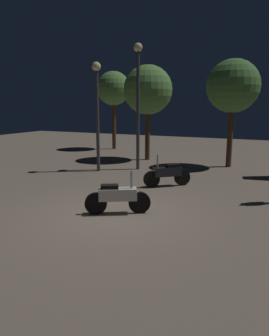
{
  "coord_description": "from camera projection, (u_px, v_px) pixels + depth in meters",
  "views": [
    {
      "loc": [
        3.66,
        -6.65,
        2.69
      ],
      "look_at": [
        0.07,
        1.04,
        1.0
      ],
      "focal_mm": 33.5,
      "sensor_mm": 36.0,
      "label": 1
    }
  ],
  "objects": [
    {
      "name": "tree_center_bg",
      "position": [
        148.0,
        90.0,
        15.24
      ],
      "size": [
        2.38,
        2.38,
        4.63
      ],
      "color": "#4C331E",
      "rests_on": "ground_plane"
    },
    {
      "name": "tree_left_bg",
      "position": [
        114.0,
        89.0,
        19.13
      ],
      "size": [
        2.05,
        2.05,
        4.75
      ],
      "color": "#4C331E",
      "rests_on": "ground_plane"
    },
    {
      "name": "tree_right_bg",
      "position": [
        233.0,
        87.0,
        13.37
      ],
      "size": [
        2.27,
        2.27,
        4.65
      ],
      "color": "#4C331E",
      "rests_on": "ground_plane"
    },
    {
      "name": "motorcycle_black_parked_left",
      "position": [
        167.0,
        174.0,
        10.55
      ],
      "size": [
        1.34,
        1.14,
        1.11
      ],
      "rotation": [
        0.0,
        0.0,
        3.84
      ],
      "color": "black",
      "rests_on": "ground_plane"
    },
    {
      "name": "streetlamp_far",
      "position": [
        138.0,
        91.0,
        12.88
      ],
      "size": [
        0.36,
        0.36,
        5.16
      ],
      "color": "#38383D",
      "rests_on": "ground_plane"
    },
    {
      "name": "ground_plane",
      "position": [
        115.0,
        214.0,
        7.95
      ],
      "size": [
        40.0,
        40.0,
        0.0
      ],
      "primitive_type": "plane",
      "color": "#756656"
    },
    {
      "name": "streetlamp_near",
      "position": [
        97.0,
        102.0,
        12.6
      ],
      "size": [
        0.36,
        0.36,
        4.39
      ],
      "color": "#38383D",
      "rests_on": "ground_plane"
    },
    {
      "name": "motorcycle_white_foreground",
      "position": [
        118.0,
        197.0,
        7.87
      ],
      "size": [
        1.5,
        0.9,
        1.11
      ],
      "rotation": [
        0.0,
        0.0,
        0.51
      ],
      "color": "black",
      "rests_on": "ground_plane"
    }
  ]
}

